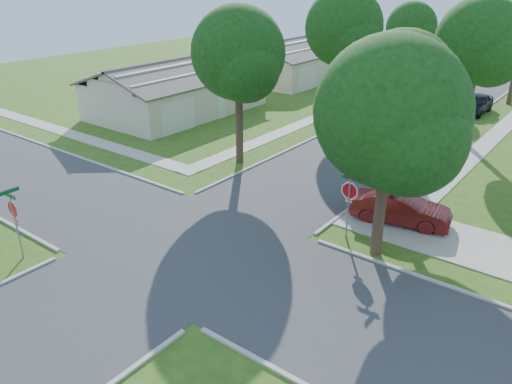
{
  "coord_description": "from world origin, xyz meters",
  "views": [
    {
      "loc": [
        13.09,
        -12.64,
        10.51
      ],
      "look_at": [
        0.94,
        3.23,
        1.6
      ],
      "focal_mm": 35.0,
      "sensor_mm": 36.0,
      "label": 1
    }
  ],
  "objects_px": {
    "car_curb_east": "(476,104)",
    "car_curb_west": "(438,85)",
    "tree_w_near": "(239,58)",
    "house_nw_far": "(295,64)",
    "house_nw_near": "(177,93)",
    "tree_e_near": "(402,89)",
    "car_driveway": "(401,208)",
    "tree_ne_corner": "(392,119)",
    "tree_w_far": "(411,30)",
    "tree_e_mid": "(480,46)",
    "stop_sign_sw": "(13,212)",
    "tree_w_mid": "(345,31)",
    "stop_sign_ne": "(349,193)"
  },
  "relations": [
    {
      "from": "tree_e_near",
      "to": "car_driveway",
      "type": "height_order",
      "value": "tree_e_near"
    },
    {
      "from": "house_nw_near",
      "to": "car_driveway",
      "type": "xyz_separation_m",
      "value": [
        21.99,
        -7.66,
        -0.8
      ]
    },
    {
      "from": "tree_w_near",
      "to": "tree_w_far",
      "type": "xyz_separation_m",
      "value": [
        -0.01,
        25.0,
        -0.61
      ]
    },
    {
      "from": "tree_ne_corner",
      "to": "car_curb_east",
      "type": "distance_m",
      "value": 25.62
    },
    {
      "from": "tree_w_mid",
      "to": "tree_w_far",
      "type": "relative_size",
      "value": 1.19
    },
    {
      "from": "tree_w_near",
      "to": "house_nw_far",
      "type": "distance_m",
      "value": 26.05
    },
    {
      "from": "tree_e_mid",
      "to": "car_curb_west",
      "type": "bearing_deg",
      "value": 115.0
    },
    {
      "from": "car_curb_east",
      "to": "tree_e_mid",
      "type": "bearing_deg",
      "value": -77.5
    },
    {
      "from": "stop_sign_ne",
      "to": "tree_ne_corner",
      "type": "relative_size",
      "value": 0.34
    },
    {
      "from": "tree_e_mid",
      "to": "tree_w_mid",
      "type": "height_order",
      "value": "tree_w_mid"
    },
    {
      "from": "tree_e_near",
      "to": "car_curb_west",
      "type": "relative_size",
      "value": 2.04
    },
    {
      "from": "tree_w_near",
      "to": "tree_e_near",
      "type": "bearing_deg",
      "value": -0.0
    },
    {
      "from": "tree_w_mid",
      "to": "house_nw_far",
      "type": "distance_m",
      "value": 16.56
    },
    {
      "from": "car_driveway",
      "to": "car_curb_east",
      "type": "xyz_separation_m",
      "value": [
        -2.8,
        21.83,
        0.05
      ]
    },
    {
      "from": "stop_sign_sw",
      "to": "car_curb_west",
      "type": "distance_m",
      "value": 40.0
    },
    {
      "from": "stop_sign_sw",
      "to": "car_driveway",
      "type": "bearing_deg",
      "value": 48.37
    },
    {
      "from": "house_nw_near",
      "to": "car_curb_west",
      "type": "distance_m",
      "value": 24.66
    },
    {
      "from": "house_nw_near",
      "to": "tree_e_mid",
      "type": "bearing_deg",
      "value": 16.15
    },
    {
      "from": "tree_w_near",
      "to": "tree_w_far",
      "type": "height_order",
      "value": "tree_w_near"
    },
    {
      "from": "tree_e_near",
      "to": "tree_w_far",
      "type": "relative_size",
      "value": 1.03
    },
    {
      "from": "tree_e_near",
      "to": "tree_e_mid",
      "type": "bearing_deg",
      "value": 89.97
    },
    {
      "from": "tree_w_near",
      "to": "house_nw_near",
      "type": "bearing_deg",
      "value": 152.17
    },
    {
      "from": "tree_e_mid",
      "to": "tree_w_far",
      "type": "bearing_deg",
      "value": 125.9
    },
    {
      "from": "tree_w_mid",
      "to": "stop_sign_sw",
      "type": "bearing_deg",
      "value": -90.13
    },
    {
      "from": "tree_w_far",
      "to": "tree_e_near",
      "type": "bearing_deg",
      "value": -69.39
    },
    {
      "from": "house_nw_far",
      "to": "stop_sign_sw",
      "type": "bearing_deg",
      "value": -72.9
    },
    {
      "from": "stop_sign_ne",
      "to": "car_driveway",
      "type": "height_order",
      "value": "stop_sign_ne"
    },
    {
      "from": "stop_sign_sw",
      "to": "tree_w_mid",
      "type": "bearing_deg",
      "value": 89.87
    },
    {
      "from": "tree_e_near",
      "to": "car_curb_east",
      "type": "height_order",
      "value": "tree_e_near"
    },
    {
      "from": "tree_e_near",
      "to": "tree_w_far",
      "type": "distance_m",
      "value": 26.71
    },
    {
      "from": "tree_w_mid",
      "to": "car_curb_east",
      "type": "bearing_deg",
      "value": 46.15
    },
    {
      "from": "stop_sign_sw",
      "to": "tree_w_far",
      "type": "relative_size",
      "value": 0.37
    },
    {
      "from": "tree_w_far",
      "to": "tree_e_mid",
      "type": "bearing_deg",
      "value": -54.1
    },
    {
      "from": "tree_ne_corner",
      "to": "tree_e_near",
      "type": "bearing_deg",
      "value": 108.53
    },
    {
      "from": "car_curb_west",
      "to": "car_driveway",
      "type": "bearing_deg",
      "value": 106.57
    },
    {
      "from": "tree_e_mid",
      "to": "tree_ne_corner",
      "type": "xyz_separation_m",
      "value": [
        1.6,
        -16.8,
        -0.66
      ]
    },
    {
      "from": "stop_sign_sw",
      "to": "tree_ne_corner",
      "type": "xyz_separation_m",
      "value": [
        11.06,
        8.91,
        3.56
      ]
    },
    {
      "from": "house_nw_near",
      "to": "car_curb_west",
      "type": "bearing_deg",
      "value": 54.96
    },
    {
      "from": "tree_e_mid",
      "to": "car_curb_west",
      "type": "xyz_separation_m",
      "value": [
        -6.6,
        14.16,
        -5.66
      ]
    },
    {
      "from": "tree_w_mid",
      "to": "house_nw_near",
      "type": "height_order",
      "value": "tree_w_mid"
    },
    {
      "from": "stop_sign_sw",
      "to": "tree_ne_corner",
      "type": "distance_m",
      "value": 14.64
    },
    {
      "from": "stop_sign_sw",
      "to": "house_nw_near",
      "type": "relative_size",
      "value": 0.22
    },
    {
      "from": "car_driveway",
      "to": "car_curb_east",
      "type": "distance_m",
      "value": 22.01
    },
    {
      "from": "stop_sign_sw",
      "to": "tree_w_near",
      "type": "height_order",
      "value": "tree_w_near"
    },
    {
      "from": "tree_e_near",
      "to": "house_nw_far",
      "type": "distance_m",
      "value": 31.24
    },
    {
      "from": "tree_e_mid",
      "to": "car_driveway",
      "type": "height_order",
      "value": "tree_e_mid"
    },
    {
      "from": "stop_sign_ne",
      "to": "house_nw_near",
      "type": "distance_m",
      "value": 23.12
    },
    {
      "from": "car_curb_east",
      "to": "car_curb_west",
      "type": "distance_m",
      "value": 7.84
    },
    {
      "from": "tree_ne_corner",
      "to": "house_nw_far",
      "type": "distance_m",
      "value": 35.9
    },
    {
      "from": "tree_ne_corner",
      "to": "tree_w_near",
      "type": "bearing_deg",
      "value": 156.44
    }
  ]
}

